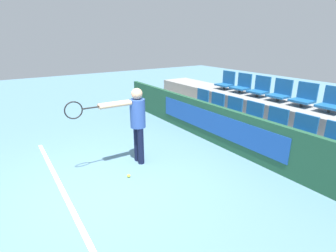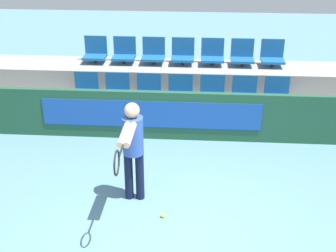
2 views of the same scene
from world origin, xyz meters
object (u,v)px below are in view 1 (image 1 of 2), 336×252
object	(u,v)px
stadium_chair_11	(304,97)
stadium_chair_12	(332,102)
stadium_chair_3	(251,116)
stadium_chair_9	(260,88)
stadium_chair_5	(302,131)
stadium_chair_8	(242,85)
stadium_chair_1	(215,105)
stadium_chair_2	(232,110)
stadium_chair_6	(335,141)
stadium_chair_10	(280,92)
tennis_ball	(129,176)
stadium_chair_4	(274,123)
stadium_chair_0	(200,100)
tennis_player	(134,119)
stadium_chair_7	(226,82)

from	to	relation	value
stadium_chair_11	stadium_chair_12	size ratio (longest dim) A/B	1.00
stadium_chair_3	stadium_chair_9	xyz separation A→B (m)	(-0.65, 1.06, 0.47)
stadium_chair_5	stadium_chair_8	xyz separation A→B (m)	(-2.59, 1.06, 0.47)
stadium_chair_1	stadium_chair_3	xyz separation A→B (m)	(1.30, 0.00, 0.00)
stadium_chair_2	stadium_chair_12	size ratio (longest dim) A/B	1.00
stadium_chair_6	stadium_chair_12	size ratio (longest dim) A/B	1.00
stadium_chair_1	stadium_chair_5	bearing A→B (deg)	0.00
stadium_chair_10	tennis_ball	world-z (taller)	stadium_chair_10
stadium_chair_9	tennis_ball	bearing A→B (deg)	-82.68
stadium_chair_4	stadium_chair_5	distance (m)	0.65
stadium_chair_0	stadium_chair_6	world-z (taller)	same
stadium_chair_1	tennis_player	world-z (taller)	tennis_player
stadium_chair_11	tennis_ball	bearing A→B (deg)	-99.61
stadium_chair_3	tennis_player	distance (m)	2.97
stadium_chair_2	stadium_chair_7	bearing A→B (deg)	140.85
stadium_chair_9	stadium_chair_3	bearing A→B (deg)	-58.45
stadium_chair_6	stadium_chair_8	bearing A→B (deg)	161.96
stadium_chair_1	stadium_chair_7	bearing A→B (deg)	121.55
stadium_chair_12	stadium_chair_0	bearing A→B (deg)	-161.96
stadium_chair_4	stadium_chair_9	world-z (taller)	stadium_chair_9
stadium_chair_5	stadium_chair_4	bearing A→B (deg)	180.00
stadium_chair_7	stadium_chair_9	xyz separation A→B (m)	(1.30, 0.00, 0.00)
stadium_chair_9	stadium_chair_6	bearing A→B (deg)	-22.15
stadium_chair_1	stadium_chair_2	size ratio (longest dim) A/B	1.00
tennis_ball	stadium_chair_7	bearing A→B (deg)	113.08
stadium_chair_8	stadium_chair_6	bearing A→B (deg)	-18.04
stadium_chair_1	stadium_chair_9	bearing A→B (deg)	58.45
stadium_chair_4	tennis_ball	xyz separation A→B (m)	(-0.74, -3.30, -0.67)
stadium_chair_4	stadium_chair_10	size ratio (longest dim) A/B	1.00
stadium_chair_5	stadium_chair_8	size ratio (longest dim) A/B	1.00
stadium_chair_1	stadium_chair_8	size ratio (longest dim) A/B	1.00
stadium_chair_2	stadium_chair_9	xyz separation A→B (m)	(0.00, 1.06, 0.47)
stadium_chair_3	stadium_chair_11	xyz separation A→B (m)	(0.65, 1.06, 0.47)
stadium_chair_8	stadium_chair_12	world-z (taller)	same
stadium_chair_10	tennis_player	bearing A→B (deg)	-98.17
stadium_chair_0	stadium_chair_5	world-z (taller)	same
stadium_chair_2	stadium_chair_4	world-z (taller)	same
stadium_chair_5	stadium_chair_10	xyz separation A→B (m)	(-1.30, 1.06, 0.47)
stadium_chair_0	stadium_chair_7	bearing A→B (deg)	90.00
stadium_chair_6	stadium_chair_9	xyz separation A→B (m)	(-2.59, 1.06, 0.47)
stadium_chair_0	stadium_chair_2	distance (m)	1.30
stadium_chair_1	stadium_chair_4	distance (m)	1.94
stadium_chair_2	stadium_chair_7	distance (m)	1.74
stadium_chair_1	stadium_chair_6	size ratio (longest dim) A/B	1.00
stadium_chair_6	stadium_chair_10	world-z (taller)	stadium_chair_10
stadium_chair_12	stadium_chair_2	bearing A→B (deg)	-151.51
stadium_chair_3	stadium_chair_8	bearing A→B (deg)	140.85
stadium_chair_8	stadium_chair_11	bearing A→B (deg)	0.00
stadium_chair_1	stadium_chair_4	world-z (taller)	same
stadium_chair_1	stadium_chair_10	world-z (taller)	stadium_chair_10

